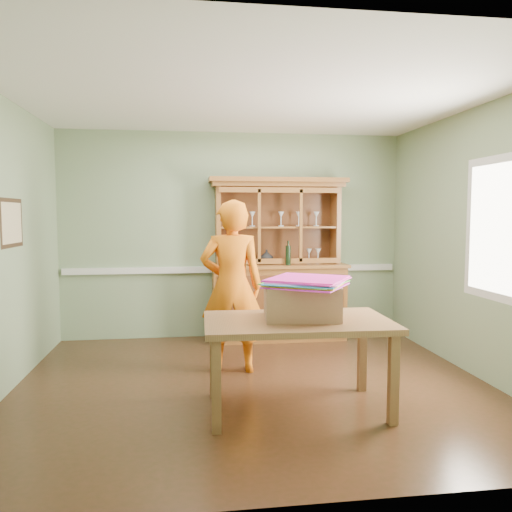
{
  "coord_description": "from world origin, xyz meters",
  "views": [
    {
      "loc": [
        -0.62,
        -4.61,
        1.63
      ],
      "look_at": [
        0.08,
        0.4,
        1.21
      ],
      "focal_mm": 35.0,
      "sensor_mm": 36.0,
      "label": 1
    }
  ],
  "objects": [
    {
      "name": "floor",
      "position": [
        0.0,
        0.0,
        0.0
      ],
      "size": [
        4.5,
        4.5,
        0.0
      ],
      "primitive_type": "plane",
      "color": "#432415",
      "rests_on": "ground"
    },
    {
      "name": "ceiling",
      "position": [
        0.0,
        0.0,
        2.7
      ],
      "size": [
        4.5,
        4.5,
        0.0
      ],
      "primitive_type": "plane",
      "rotation": [
        3.14,
        0.0,
        0.0
      ],
      "color": "white",
      "rests_on": "wall_back"
    },
    {
      "name": "wall_back",
      "position": [
        0.0,
        2.0,
        1.35
      ],
      "size": [
        4.5,
        0.0,
        4.5
      ],
      "primitive_type": "plane",
      "rotation": [
        1.57,
        0.0,
        0.0
      ],
      "color": "gray",
      "rests_on": "floor"
    },
    {
      "name": "wall_right",
      "position": [
        2.25,
        0.0,
        1.35
      ],
      "size": [
        0.0,
        4.0,
        4.0
      ],
      "primitive_type": "plane",
      "rotation": [
        1.57,
        0.0,
        -1.57
      ],
      "color": "gray",
      "rests_on": "floor"
    },
    {
      "name": "wall_front",
      "position": [
        0.0,
        -2.0,
        1.35
      ],
      "size": [
        4.5,
        0.0,
        4.5
      ],
      "primitive_type": "plane",
      "rotation": [
        -1.57,
        0.0,
        0.0
      ],
      "color": "gray",
      "rests_on": "floor"
    },
    {
      "name": "chair_rail",
      "position": [
        0.0,
        1.98,
        0.9
      ],
      "size": [
        4.41,
        0.05,
        0.08
      ],
      "primitive_type": "cube",
      "color": "silver",
      "rests_on": "wall_back"
    },
    {
      "name": "framed_map",
      "position": [
        -2.23,
        0.3,
        1.55
      ],
      "size": [
        0.03,
        0.6,
        0.46
      ],
      "color": "#362415",
      "rests_on": "wall_left"
    },
    {
      "name": "window_panel",
      "position": [
        2.23,
        -0.3,
        1.5
      ],
      "size": [
        0.03,
        0.96,
        1.36
      ],
      "color": "silver",
      "rests_on": "wall_right"
    },
    {
      "name": "china_hutch",
      "position": [
        0.55,
        1.76,
        0.74
      ],
      "size": [
        1.79,
        0.59,
        2.1
      ],
      "color": "#925D27",
      "rests_on": "floor"
    },
    {
      "name": "dining_table",
      "position": [
        0.28,
        -0.64,
        0.67
      ],
      "size": [
        1.55,
        0.96,
        0.76
      ],
      "rotation": [
        0.0,
        0.0,
        -0.03
      ],
      "color": "brown",
      "rests_on": "floor"
    },
    {
      "name": "cardboard_box",
      "position": [
        0.32,
        -0.6,
        0.9
      ],
      "size": [
        0.65,
        0.54,
        0.28
      ],
      "primitive_type": "cube",
      "rotation": [
        0.0,
        0.0,
        -0.1
      ],
      "color": "#90674A",
      "rests_on": "dining_table"
    },
    {
      "name": "kite_stack",
      "position": [
        0.36,
        -0.65,
        1.08
      ],
      "size": [
        0.79,
        0.79,
        0.06
      ],
      "rotation": [
        0.0,
        0.0,
        1.02
      ],
      "color": "#EA23E0",
      "rests_on": "cardboard_box"
    },
    {
      "name": "person",
      "position": [
        -0.17,
        0.46,
        0.89
      ],
      "size": [
        0.67,
        0.46,
        1.78
      ],
      "primitive_type": "imported",
      "rotation": [
        0.0,
        0.0,
        3.09
      ],
      "color": "orange",
      "rests_on": "floor"
    }
  ]
}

